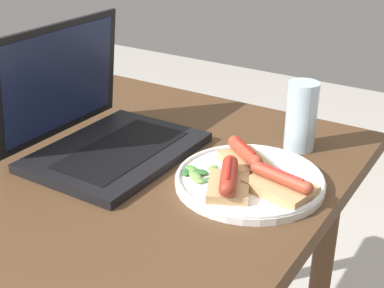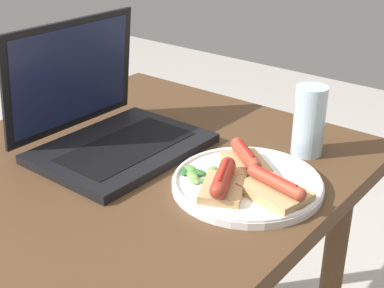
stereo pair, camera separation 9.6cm
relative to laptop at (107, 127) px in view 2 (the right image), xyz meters
name	(u,v)px [view 2 (the right image)]	position (x,y,z in m)	size (l,w,h in m)	color
desk	(102,226)	(-0.11, -0.08, -0.15)	(1.01, 0.76, 0.77)	#4C331E
laptop	(107,127)	(0.00, 0.00, 0.00)	(0.32, 0.28, 0.25)	black
plate	(247,183)	(0.04, -0.31, -0.04)	(0.27, 0.27, 0.02)	white
sausage_toast_left	(245,160)	(0.08, -0.28, -0.01)	(0.11, 0.12, 0.04)	tan
sausage_toast_middle	(275,189)	(0.02, -0.38, -0.02)	(0.10, 0.12, 0.04)	tan
sausage_toast_right	(223,182)	(-0.02, -0.30, -0.01)	(0.12, 0.10, 0.04)	tan
salad_pile	(196,174)	(0.00, -0.23, -0.03)	(0.08, 0.08, 0.01)	#709E4C
drinking_glass	(309,121)	(0.23, -0.33, 0.02)	(0.06, 0.06, 0.14)	silver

